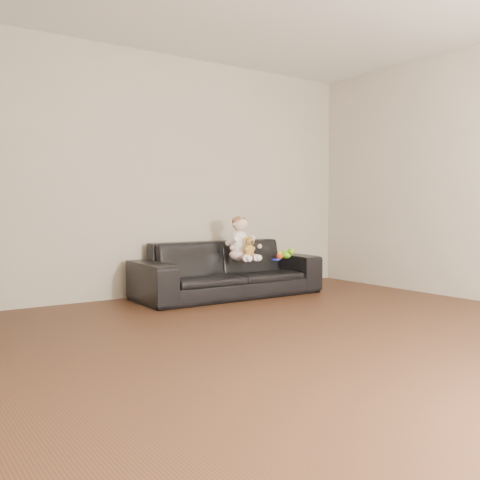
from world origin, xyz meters
TOP-DOWN VIEW (x-y plane):
  - floor at (0.00, 0.00)m, footprint 5.50×5.50m
  - wall_back at (0.00, 2.75)m, footprint 5.00×0.00m
  - sofa at (0.55, 2.25)m, footprint 2.03×0.83m
  - baby at (0.64, 2.14)m, footprint 0.35×0.42m
  - teddy_bear at (0.65, 2.00)m, footprint 0.14×0.13m
  - toy_green at (1.18, 2.04)m, footprint 0.14×0.16m
  - toy_rattle at (1.07, 2.01)m, footprint 0.10×0.10m
  - toy_blue_disc at (0.99, 1.98)m, footprint 0.11×0.11m

SIDE VIEW (x-z plane):
  - floor at x=0.00m, z-range 0.00..0.00m
  - sofa at x=0.55m, z-range 0.00..0.59m
  - toy_blue_disc at x=0.99m, z-range 0.39..0.40m
  - toy_rattle at x=1.07m, z-range 0.39..0.46m
  - toy_green at x=1.18m, z-range 0.39..0.48m
  - teddy_bear at x=0.65m, z-range 0.44..0.65m
  - baby at x=0.64m, z-range 0.36..0.83m
  - wall_back at x=0.00m, z-range -1.20..3.80m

